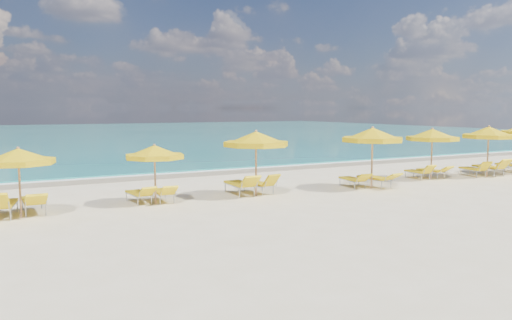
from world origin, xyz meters
name	(u,v)px	position (x,y,z in m)	size (l,w,h in m)	color
ground_plane	(275,195)	(0.00, 0.00, 0.00)	(120.00, 120.00, 0.00)	beige
ocean	(76,135)	(0.00, 48.00, 0.00)	(120.00, 80.00, 0.30)	#167E7A
wet_sand_band	(201,173)	(0.00, 7.40, 0.00)	(120.00, 2.60, 0.01)	tan
foam_line	(196,171)	(0.00, 8.20, 0.00)	(120.00, 1.20, 0.03)	white
whitecap_near	(53,161)	(-6.00, 17.00, 0.00)	(14.00, 0.36, 0.05)	white
whitecap_far	(215,146)	(8.00, 24.00, 0.00)	(18.00, 0.30, 0.05)	white
umbrella_2	(18,157)	(-8.72, 0.21, 1.83)	(2.36, 2.36, 2.15)	tan
umbrella_3	(155,153)	(-4.49, 0.48, 1.77)	(2.41, 2.41, 2.08)	tan
umbrella_4	(256,140)	(-0.72, 0.17, 2.12)	(3.03, 3.03, 2.49)	tan
umbrella_5	(373,135)	(4.30, -0.52, 2.18)	(3.28, 3.28, 2.56)	tan
umbrella_6	(432,135)	(8.57, 0.26, 2.04)	(2.67, 2.67, 2.39)	tan
umbrella_7	(489,133)	(11.61, -0.40, 2.11)	(2.87, 2.87, 2.47)	tan
lounger_2_left	(3,209)	(-9.18, 0.54, 0.24)	(0.98, 1.94, 0.93)	#A5A8AD
lounger_2_right	(34,206)	(-8.32, 0.77, 0.23)	(0.67, 1.94, 0.80)	#A5A8AD
lounger_3_left	(139,197)	(-4.96, 0.87, 0.20)	(0.73, 1.70, 0.71)	#A5A8AD
lounger_3_right	(163,196)	(-4.14, 0.74, 0.20)	(0.60, 1.69, 0.71)	#A5A8AD
lounger_4_left	(240,188)	(-1.14, 0.67, 0.25)	(0.73, 2.02, 0.90)	#A5A8AD
lounger_4_right	(259,187)	(-0.30, 0.67, 0.22)	(0.85, 1.78, 0.86)	#A5A8AD
lounger_5_left	(353,183)	(3.78, 0.02, 0.21)	(0.73, 1.75, 0.71)	#A5A8AD
lounger_5_right	(375,182)	(4.66, -0.36, 0.23)	(0.86, 2.03, 0.73)	#A5A8AD
lounger_6_left	(418,175)	(8.07, 0.58, 0.20)	(0.67, 1.62, 0.77)	#A5A8AD
lounger_6_right	(432,173)	(8.95, 0.56, 0.20)	(0.70, 1.77, 0.67)	#A5A8AD
lounger_7_left	(473,172)	(11.13, -0.01, 0.21)	(0.86, 1.74, 0.83)	#A5A8AD
lounger_7_right	(489,170)	(12.12, -0.15, 0.25)	(0.91, 2.01, 0.93)	#A5A8AD
lounger_8_left	(511,168)	(14.08, 0.04, 0.23)	(0.83, 1.93, 0.81)	#A5A8AD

